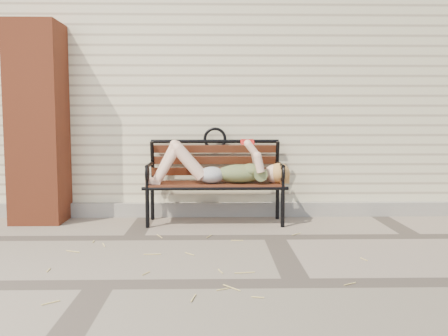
{
  "coord_description": "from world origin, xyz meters",
  "views": [
    {
      "loc": [
        -0.54,
        -4.32,
        1.03
      ],
      "look_at": [
        -0.44,
        0.45,
        0.57
      ],
      "focal_mm": 40.0,
      "sensor_mm": 36.0,
      "label": 1
    }
  ],
  "objects": [
    {
      "name": "house_wall",
      "position": [
        0.0,
        3.0,
        1.5
      ],
      "size": [
        8.0,
        4.0,
        3.0
      ],
      "primitive_type": "cube",
      "color": "beige",
      "rests_on": "ground"
    },
    {
      "name": "straw_scatter",
      "position": [
        -0.26,
        -0.94,
        0.01
      ],
      "size": [
        2.95,
        1.75,
        0.01
      ],
      "color": "#E2C86E",
      "rests_on": "ground"
    },
    {
      "name": "reading_woman",
      "position": [
        -0.51,
        0.59,
        0.57
      ],
      "size": [
        1.4,
        0.32,
        0.44
      ],
      "color": "#0A3B49",
      "rests_on": "ground"
    },
    {
      "name": "ground",
      "position": [
        0.0,
        0.0,
        0.0
      ],
      "size": [
        80.0,
        80.0,
        0.0
      ],
      "primitive_type": "plane",
      "color": "gray",
      "rests_on": "ground"
    },
    {
      "name": "garden_bench",
      "position": [
        -0.52,
        0.71,
        0.54
      ],
      "size": [
        1.48,
        0.59,
        0.96
      ],
      "color": "black",
      "rests_on": "ground"
    },
    {
      "name": "brick_pillar",
      "position": [
        -2.3,
        0.75,
        1.0
      ],
      "size": [
        0.5,
        0.5,
        2.0
      ],
      "primitive_type": "cube",
      "color": "brown",
      "rests_on": "ground"
    },
    {
      "name": "foundation_strip",
      "position": [
        0.0,
        0.97,
        0.07
      ],
      "size": [
        8.0,
        0.1,
        0.15
      ],
      "primitive_type": "cube",
      "color": "#9E9A8E",
      "rests_on": "ground"
    }
  ]
}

